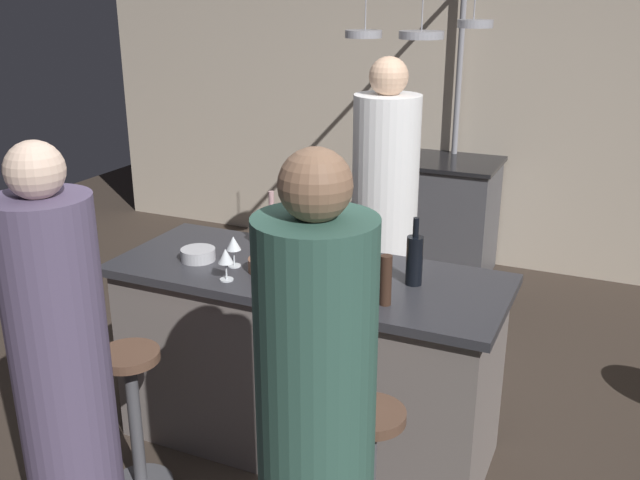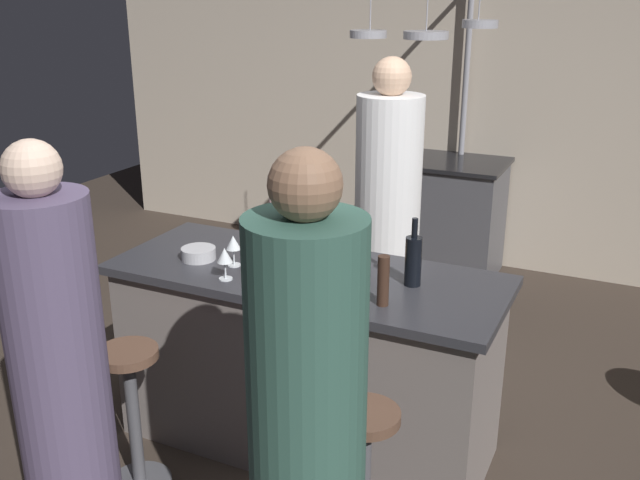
# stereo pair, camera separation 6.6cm
# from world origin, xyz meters

# --- Properties ---
(ground_plane) EXTENTS (9.00, 9.00, 0.00)m
(ground_plane) POSITION_xyz_m (0.00, 0.00, 0.00)
(ground_plane) COLOR #382D26
(back_wall) EXTENTS (6.40, 0.16, 2.60)m
(back_wall) POSITION_xyz_m (0.00, 2.85, 1.30)
(back_wall) COLOR #BCAD99
(back_wall) RESTS_ON ground_plane
(kitchen_island) EXTENTS (1.80, 0.72, 0.90)m
(kitchen_island) POSITION_xyz_m (0.00, 0.00, 0.45)
(kitchen_island) COLOR slate
(kitchen_island) RESTS_ON ground_plane
(stove_range) EXTENTS (0.80, 0.64, 0.89)m
(stove_range) POSITION_xyz_m (0.00, 2.45, 0.45)
(stove_range) COLOR #47474C
(stove_range) RESTS_ON ground_plane
(chef) EXTENTS (0.37, 0.37, 1.76)m
(chef) POSITION_xyz_m (0.03, 0.99, 0.82)
(chef) COLOR white
(chef) RESTS_ON ground_plane
(guest_right) EXTENTS (0.36, 0.36, 1.71)m
(guest_right) POSITION_xyz_m (0.51, -1.01, 0.79)
(guest_right) COLOR #33594C
(guest_right) RESTS_ON ground_plane
(bar_stool_left) EXTENTS (0.28, 0.28, 0.68)m
(bar_stool_left) POSITION_xyz_m (-0.53, -0.62, 0.38)
(bar_stool_left) COLOR #4C4C51
(bar_stool_left) RESTS_ON ground_plane
(guest_left) EXTENTS (0.35, 0.35, 1.64)m
(guest_left) POSITION_xyz_m (-0.50, -1.01, 0.76)
(guest_left) COLOR #594C6B
(guest_left) RESTS_ON ground_plane
(overhead_pot_rack) EXTENTS (0.86, 1.39, 2.17)m
(overhead_pot_rack) POSITION_xyz_m (0.01, 1.94, 1.65)
(overhead_pot_rack) COLOR gray
(overhead_pot_rack) RESTS_ON ground_plane
(cutting_board) EXTENTS (0.32, 0.22, 0.02)m
(cutting_board) POSITION_xyz_m (0.04, 0.14, 0.91)
(cutting_board) COLOR #997047
(cutting_board) RESTS_ON kitchen_island
(pepper_mill) EXTENTS (0.05, 0.05, 0.21)m
(pepper_mill) POSITION_xyz_m (0.44, -0.19, 1.01)
(pepper_mill) COLOR #382319
(pepper_mill) RESTS_ON kitchen_island
(wine_bottle_rose) EXTENTS (0.07, 0.07, 0.30)m
(wine_bottle_rose) POSITION_xyz_m (-0.25, 0.15, 1.02)
(wine_bottle_rose) COLOR #B78C8E
(wine_bottle_rose) RESTS_ON kitchen_island
(wine_bottle_green) EXTENTS (0.07, 0.07, 0.30)m
(wine_bottle_green) POSITION_xyz_m (0.29, -0.04, 1.01)
(wine_bottle_green) COLOR #193D23
(wine_bottle_green) RESTS_ON kitchen_island
(wine_bottle_dark) EXTENTS (0.07, 0.07, 0.30)m
(wine_bottle_dark) POSITION_xyz_m (0.48, 0.05, 1.01)
(wine_bottle_dark) COLOR black
(wine_bottle_dark) RESTS_ON kitchen_island
(wine_bottle_white) EXTENTS (0.07, 0.07, 0.33)m
(wine_bottle_white) POSITION_xyz_m (0.14, -0.18, 1.03)
(wine_bottle_white) COLOR gray
(wine_bottle_white) RESTS_ON kitchen_island
(wine_glass_near_left_guest) EXTENTS (0.07, 0.07, 0.15)m
(wine_glass_near_left_guest) POSITION_xyz_m (-0.27, -0.24, 1.01)
(wine_glass_near_left_guest) COLOR silver
(wine_glass_near_left_guest) RESTS_ON kitchen_island
(wine_glass_by_chef) EXTENTS (0.07, 0.07, 0.15)m
(wine_glass_by_chef) POSITION_xyz_m (-0.00, -0.10, 1.01)
(wine_glass_by_chef) COLOR silver
(wine_glass_by_chef) RESTS_ON kitchen_island
(wine_glass_near_right_guest) EXTENTS (0.07, 0.07, 0.15)m
(wine_glass_near_right_guest) POSITION_xyz_m (-0.33, -0.08, 1.01)
(wine_glass_near_right_guest) COLOR silver
(wine_glass_near_right_guest) RESTS_ON kitchen_island
(mixing_bowl_wooden) EXTENTS (0.18, 0.18, 0.06)m
(mixing_bowl_wooden) POSITION_xyz_m (-0.16, -0.07, 0.93)
(mixing_bowl_wooden) COLOR brown
(mixing_bowl_wooden) RESTS_ON kitchen_island
(mixing_bowl_steel) EXTENTS (0.16, 0.16, 0.06)m
(mixing_bowl_steel) POSITION_xyz_m (-0.52, -0.08, 0.93)
(mixing_bowl_steel) COLOR #B7B7BC
(mixing_bowl_steel) RESTS_ON kitchen_island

